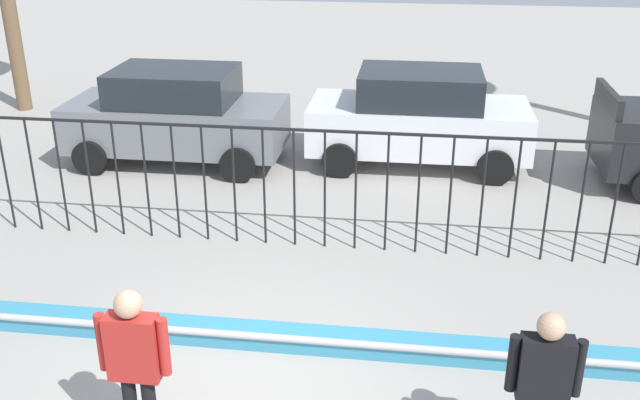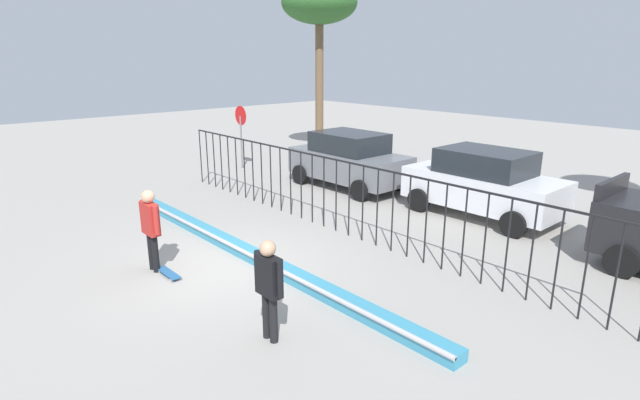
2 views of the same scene
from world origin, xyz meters
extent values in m
plane|color=#9E9991|center=(0.00, 0.00, 0.00)|extent=(60.00, 60.00, 0.00)
cube|color=teal|center=(0.00, 0.76, 0.11)|extent=(11.00, 0.36, 0.22)
cylinder|color=#B2B2B7|center=(0.00, 0.58, 0.22)|extent=(11.00, 0.09, 0.09)
cylinder|color=black|center=(-7.00, 3.47, 0.95)|extent=(0.04, 0.04, 1.90)
cylinder|color=black|center=(-6.53, 3.47, 0.95)|extent=(0.04, 0.04, 1.90)
cylinder|color=black|center=(-6.07, 3.47, 0.95)|extent=(0.04, 0.04, 1.90)
cylinder|color=black|center=(-5.60, 3.47, 0.95)|extent=(0.04, 0.04, 1.90)
cylinder|color=black|center=(-5.13, 3.47, 0.95)|extent=(0.04, 0.04, 1.90)
cylinder|color=black|center=(-4.67, 3.47, 0.95)|extent=(0.04, 0.04, 1.90)
cylinder|color=black|center=(-4.20, 3.47, 0.95)|extent=(0.04, 0.04, 1.90)
cylinder|color=black|center=(-3.73, 3.47, 0.95)|extent=(0.04, 0.04, 1.90)
cylinder|color=black|center=(-3.27, 3.47, 0.95)|extent=(0.04, 0.04, 1.90)
cylinder|color=black|center=(-2.80, 3.47, 0.95)|extent=(0.04, 0.04, 1.90)
cylinder|color=black|center=(-2.33, 3.47, 0.95)|extent=(0.04, 0.04, 1.90)
cylinder|color=black|center=(-1.87, 3.47, 0.95)|extent=(0.04, 0.04, 1.90)
cylinder|color=black|center=(-1.40, 3.47, 0.95)|extent=(0.04, 0.04, 1.90)
cylinder|color=black|center=(-0.93, 3.47, 0.95)|extent=(0.04, 0.04, 1.90)
cylinder|color=black|center=(-0.47, 3.47, 0.95)|extent=(0.04, 0.04, 1.90)
cylinder|color=black|center=(0.00, 3.47, 0.95)|extent=(0.04, 0.04, 1.90)
cylinder|color=black|center=(0.47, 3.47, 0.95)|extent=(0.04, 0.04, 1.90)
cylinder|color=black|center=(0.93, 3.47, 0.95)|extent=(0.04, 0.04, 1.90)
cylinder|color=black|center=(1.40, 3.47, 0.95)|extent=(0.04, 0.04, 1.90)
cylinder|color=black|center=(1.87, 3.47, 0.95)|extent=(0.04, 0.04, 1.90)
cylinder|color=black|center=(2.33, 3.47, 0.95)|extent=(0.04, 0.04, 1.90)
cylinder|color=black|center=(2.80, 3.47, 0.95)|extent=(0.04, 0.04, 1.90)
cylinder|color=black|center=(3.27, 3.47, 0.95)|extent=(0.04, 0.04, 1.90)
cylinder|color=black|center=(3.73, 3.47, 0.95)|extent=(0.04, 0.04, 1.90)
cylinder|color=black|center=(4.20, 3.47, 0.95)|extent=(0.04, 0.04, 1.90)
cylinder|color=black|center=(4.67, 3.47, 0.95)|extent=(0.04, 0.04, 1.90)
cylinder|color=black|center=(5.13, 3.47, 0.95)|extent=(0.04, 0.04, 1.90)
cylinder|color=black|center=(5.60, 3.47, 0.95)|extent=(0.04, 0.04, 1.90)
cylinder|color=black|center=(6.07, 3.47, 0.95)|extent=(0.04, 0.04, 1.90)
cylinder|color=black|center=(6.53, 3.47, 0.95)|extent=(0.04, 0.04, 1.90)
cube|color=black|center=(0.00, 3.47, 1.88)|extent=(14.00, 0.04, 0.04)
cylinder|color=black|center=(-0.86, -1.11, 0.41)|extent=(0.14, 0.14, 0.82)
cylinder|color=black|center=(-0.67, -1.11, 0.41)|extent=(0.14, 0.14, 0.82)
cube|color=#B22823|center=(-0.77, -1.11, 1.15)|extent=(0.50, 0.21, 0.67)
sphere|color=tan|center=(-0.77, -1.11, 1.62)|extent=(0.27, 0.27, 0.27)
cylinder|color=#B22823|center=(-1.07, -1.11, 1.19)|extent=(0.11, 0.11, 0.60)
cylinder|color=#B22823|center=(-0.46, -1.11, 1.19)|extent=(0.11, 0.11, 0.60)
cube|color=#26598C|center=(-0.32, -1.01, 0.06)|extent=(0.80, 0.20, 0.02)
cylinder|color=silver|center=(-0.05, -0.94, 0.03)|extent=(0.05, 0.03, 0.05)
cylinder|color=silver|center=(-0.05, -1.09, 0.03)|extent=(0.05, 0.03, 0.05)
cylinder|color=silver|center=(-0.59, -0.94, 0.03)|extent=(0.05, 0.03, 0.05)
cylinder|color=silver|center=(-0.59, -1.09, 0.03)|extent=(0.05, 0.03, 0.05)
cylinder|color=black|center=(2.95, -0.87, 0.39)|extent=(0.13, 0.13, 0.79)
cylinder|color=black|center=(3.13, -0.87, 0.39)|extent=(0.13, 0.13, 0.79)
cube|color=black|center=(3.04, -0.87, 1.11)|extent=(0.48, 0.20, 0.65)
sphere|color=tan|center=(3.04, -0.87, 1.56)|extent=(0.26, 0.26, 0.26)
cylinder|color=black|center=(2.75, -0.87, 1.14)|extent=(0.10, 0.10, 0.58)
cylinder|color=black|center=(3.33, -0.87, 1.14)|extent=(0.10, 0.10, 0.58)
cube|color=slate|center=(-2.97, 6.90, 0.79)|extent=(4.30, 1.90, 0.90)
cube|color=#1E2328|center=(-2.97, 6.90, 1.57)|extent=(2.37, 1.71, 0.66)
cylinder|color=black|center=(-1.50, 7.85, 0.34)|extent=(0.68, 0.22, 0.68)
cylinder|color=black|center=(-1.50, 5.95, 0.34)|extent=(0.68, 0.22, 0.68)
cylinder|color=black|center=(-4.43, 7.85, 0.34)|extent=(0.68, 0.22, 0.68)
cylinder|color=black|center=(-4.43, 5.95, 0.34)|extent=(0.68, 0.22, 0.68)
cube|color=silver|center=(1.84, 7.41, 0.79)|extent=(4.30, 1.90, 0.90)
cube|color=#1E2328|center=(1.84, 7.41, 1.57)|extent=(2.37, 1.71, 0.66)
cylinder|color=black|center=(3.30, 8.36, 0.34)|extent=(0.68, 0.22, 0.68)
cylinder|color=black|center=(3.30, 6.46, 0.34)|extent=(0.68, 0.22, 0.68)
cylinder|color=black|center=(0.37, 8.36, 0.34)|extent=(0.68, 0.22, 0.68)
cylinder|color=black|center=(0.37, 6.46, 0.34)|extent=(0.68, 0.22, 0.68)
cube|color=black|center=(5.24, 6.85, 1.62)|extent=(0.12, 1.75, 0.36)
cylinder|color=black|center=(5.93, 5.90, 0.34)|extent=(0.68, 0.22, 0.68)
cylinder|color=slate|center=(-8.02, 5.85, 1.05)|extent=(0.07, 0.07, 2.10)
cylinder|color=red|center=(-8.02, 5.87, 2.12)|extent=(0.76, 0.02, 0.76)
cylinder|color=brown|center=(-8.03, 10.06, 2.84)|extent=(0.36, 0.36, 5.68)
ellipsoid|color=#2D6028|center=(-8.03, 10.06, 6.57)|extent=(3.24, 3.24, 1.78)
camera|label=1|loc=(1.73, -6.51, 5.11)|focal=40.59mm
camera|label=2|loc=(8.80, -4.96, 4.36)|focal=27.84mm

